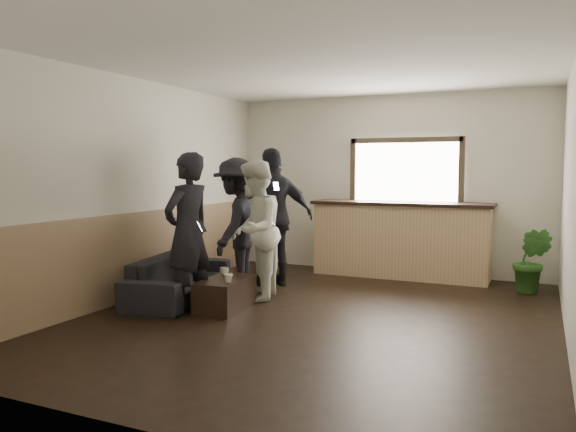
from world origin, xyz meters
The scene contains 12 objects.
ground centered at (0.00, 0.00, 0.00)m, with size 5.00×6.00×0.01m, color black.
room_shell centered at (-0.74, 0.00, 1.47)m, with size 5.01×6.01×2.80m.
bar_counter centered at (0.30, 2.70, 0.64)m, with size 2.70×0.68×2.13m.
sofa centered at (-1.92, 0.08, 0.27)m, with size 1.88×0.73×0.55m, color black.
coffee_table centered at (-1.12, -0.14, 0.18)m, with size 0.46×0.82×0.36m, color black.
cup_a centered at (-1.26, 0.09, 0.41)m, with size 0.11×0.11×0.09m, color silver.
cup_b centered at (-0.98, -0.30, 0.41)m, with size 0.10×0.10×0.10m, color silver.
potted_plant centered at (2.15, 2.28, 0.44)m, with size 0.48×0.39×0.88m, color #2D6623.
person_a centered at (-1.47, -0.37, 0.92)m, with size 0.55×0.74×1.84m.
person_b centered at (-1.03, 0.44, 0.88)m, with size 0.87×1.00×1.76m.
person_c centered at (-1.47, 0.78, 0.90)m, with size 0.86×1.26×1.80m.
person_d centered at (-1.20, 1.33, 0.97)m, with size 1.19×1.07×1.94m.
Camera 1 is at (2.23, -5.75, 1.67)m, focal length 35.00 mm.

